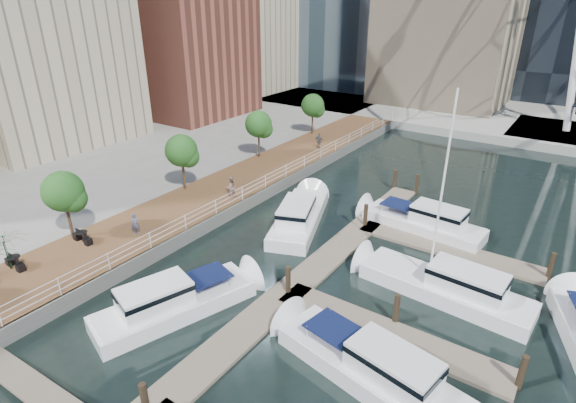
% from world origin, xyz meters
% --- Properties ---
extents(ground, '(520.00, 520.00, 0.00)m').
position_xyz_m(ground, '(0.00, 0.00, 0.00)').
color(ground, black).
rests_on(ground, ground).
extents(boardwalk, '(6.00, 60.00, 1.00)m').
position_xyz_m(boardwalk, '(-9.00, 15.00, 0.50)').
color(boardwalk, brown).
rests_on(boardwalk, ground).
extents(seawall, '(0.25, 60.00, 1.00)m').
position_xyz_m(seawall, '(-6.00, 15.00, 0.50)').
color(seawall, '#595954').
rests_on(seawall, ground).
extents(land_inland, '(48.00, 90.00, 1.00)m').
position_xyz_m(land_inland, '(-36.00, 15.00, 0.50)').
color(land_inland, gray).
rests_on(land_inland, ground).
extents(land_far, '(200.00, 114.00, 1.00)m').
position_xyz_m(land_far, '(0.00, 102.00, 0.50)').
color(land_far, gray).
rests_on(land_far, ground).
extents(pier, '(14.00, 12.00, 1.00)m').
position_xyz_m(pier, '(14.00, 52.00, 0.50)').
color(pier, gray).
rests_on(pier, ground).
extents(railing, '(0.10, 60.00, 1.05)m').
position_xyz_m(railing, '(-6.10, 15.00, 1.52)').
color(railing, white).
rests_on(railing, boardwalk).
extents(floating_docks, '(16.00, 34.00, 2.60)m').
position_xyz_m(floating_docks, '(7.97, 9.98, 0.49)').
color(floating_docks, '#6D6051').
rests_on(floating_docks, ground).
extents(midrise_condos, '(19.00, 67.00, 28.00)m').
position_xyz_m(midrise_condos, '(-33.57, 26.82, 13.42)').
color(midrise_condos, '#BCAD8E').
rests_on(midrise_condos, ground).
extents(street_trees, '(2.60, 42.60, 4.60)m').
position_xyz_m(street_trees, '(-11.40, 14.00, 4.29)').
color(street_trees, '#3F2B1C').
rests_on(street_trees, ground).
extents(yacht_foreground, '(10.12, 4.41, 2.15)m').
position_xyz_m(yacht_foreground, '(9.48, 4.89, 0.00)').
color(yacht_foreground, silver).
rests_on(yacht_foreground, ground).
extents(pedestrian_near, '(0.64, 0.65, 1.51)m').
position_xyz_m(pedestrian_near, '(-8.32, 6.66, 1.75)').
color(pedestrian_near, '#555471').
rests_on(pedestrian_near, boardwalk).
extents(pedestrian_mid, '(0.86, 0.98, 1.70)m').
position_xyz_m(pedestrian_mid, '(-7.16, 14.87, 1.85)').
color(pedestrian_mid, gray).
rests_on(pedestrian_mid, boardwalk).
extents(pedestrian_far, '(0.96, 0.41, 1.63)m').
position_xyz_m(pedestrian_far, '(-7.88, 29.65, 1.82)').
color(pedestrian_far, '#384046').
rests_on(pedestrian_far, boardwalk).
extents(moored_yachts, '(25.28, 27.29, 11.50)m').
position_xyz_m(moored_yachts, '(8.41, 11.22, 0.00)').
color(moored_yachts, white).
rests_on(moored_yachts, ground).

